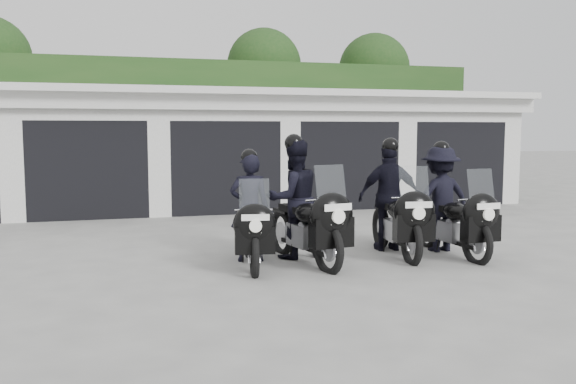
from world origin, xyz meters
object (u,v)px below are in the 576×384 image
object	(u,v)px
police_bike_c	(393,203)
police_bike_d	(446,204)
police_bike_b	(300,206)
police_bike_a	(251,218)

from	to	relation	value
police_bike_c	police_bike_d	distance (m)	0.85
police_bike_b	police_bike_c	bearing A→B (deg)	-4.83
police_bike_c	police_bike_a	bearing A→B (deg)	-166.88
police_bike_c	police_bike_d	size ratio (longest dim) A/B	1.03
police_bike_b	police_bike_c	distance (m)	1.65
police_bike_a	police_bike_d	bearing A→B (deg)	9.00
police_bike_b	police_bike_a	bearing A→B (deg)	178.35
police_bike_a	police_bike_d	distance (m)	3.24
police_bike_d	police_bike_b	bearing A→B (deg)	174.67
police_bike_b	police_bike_d	size ratio (longest dim) A/B	1.06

